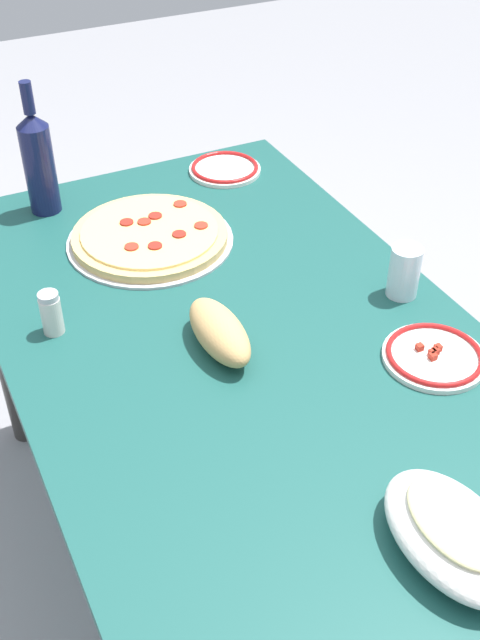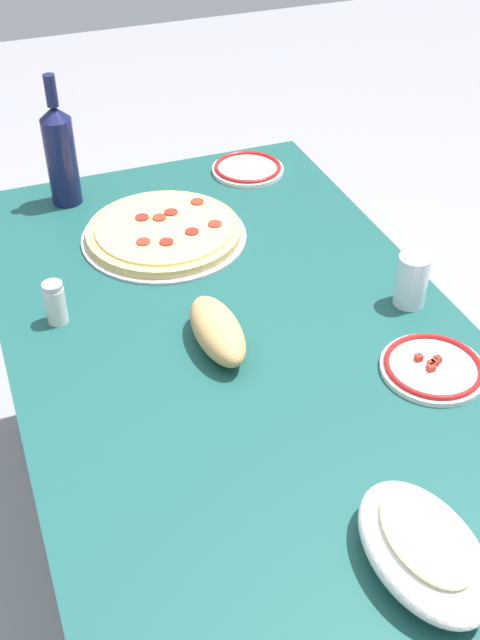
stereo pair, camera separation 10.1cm
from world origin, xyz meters
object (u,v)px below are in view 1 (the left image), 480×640
water_glass (404,272)px  spice_shaker (51,313)px  side_plate_far (225,169)px  baked_pasta_dish (453,532)px  dining_table (240,377)px  wine_bottle (38,161)px  pepperoni_pizza (150,236)px  side_plate_near (434,356)px  bread_loaf (219,332)px

water_glass → spice_shaker: water_glass is taller
side_plate_far → baked_pasta_dish: bearing=170.3°
side_plate_far → dining_table: bearing=157.4°
wine_bottle → spice_shaker: bearing=166.7°
baked_pasta_dish → side_plate_far: (1.15, -0.20, -0.03)m
pepperoni_pizza → side_plate_near: pepperoni_pizza is taller
wine_bottle → side_plate_near: bearing=-149.6°
bread_loaf → baked_pasta_dish: bearing=-169.2°
wine_bottle → dining_table: bearing=-161.3°
dining_table → water_glass: 0.38m
side_plate_far → bread_loaf: bread_loaf is taller
baked_pasta_dish → water_glass: (0.53, -0.29, 0.01)m
dining_table → spice_shaker: 0.38m
pepperoni_pizza → side_plate_far: (0.22, -0.28, -0.01)m
spice_shaker → bread_loaf: bearing=-124.7°
pepperoni_pizza → wine_bottle: (0.23, 0.17, 0.11)m
dining_table → side_plate_near: 0.38m
water_glass → bread_loaf: 0.39m
dining_table → spice_shaker: size_ratio=16.34×
side_plate_near → side_plate_far: (0.81, 0.03, -0.00)m
pepperoni_pizza → wine_bottle: size_ratio=1.19×
dining_table → water_glass: (-0.03, -0.34, 0.17)m
side_plate_near → bread_loaf: (0.20, 0.33, 0.03)m
water_glass → baked_pasta_dish: bearing=151.0°
wine_bottle → pepperoni_pizza: bearing=-144.6°
side_plate_near → bread_loaf: 0.39m
bread_loaf → spice_shaker: size_ratio=2.24×
baked_pasta_dish → bread_loaf: 0.54m
water_glass → spice_shaker: bearing=74.0°
baked_pasta_dish → side_plate_near: 0.41m
water_glass → side_plate_near: bearing=161.6°
pepperoni_pizza → wine_bottle: 0.31m
water_glass → side_plate_far: 0.63m
wine_bottle → side_plate_far: bearing=-91.6°
baked_pasta_dish → bread_loaf: (0.53, 0.10, -0.00)m
side_plate_far → spice_shaker: size_ratio=2.06×
water_glass → bread_loaf: (0.01, 0.39, -0.02)m
pepperoni_pizza → side_plate_near: size_ratio=1.95×
pepperoni_pizza → bread_loaf: bearing=177.9°
dining_table → side_plate_near: (-0.22, -0.28, 0.12)m
wine_bottle → bread_loaf: wine_bottle is taller
side_plate_far → bread_loaf: 0.68m
dining_table → baked_pasta_dish: baked_pasta_dish is taller
dining_table → bread_loaf: (-0.02, 0.05, 0.15)m
pepperoni_pizza → bread_loaf: (-0.39, 0.01, 0.02)m
side_plate_far → spice_shaker: 0.71m
dining_table → spice_shaker: (0.16, 0.31, 0.16)m
baked_pasta_dish → spice_shaker: (0.71, 0.36, 0.00)m
dining_table → pepperoni_pizza: (0.37, 0.04, 0.13)m
dining_table → side_plate_far: size_ratio=7.94×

